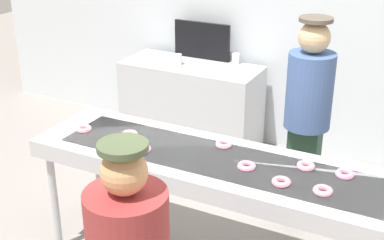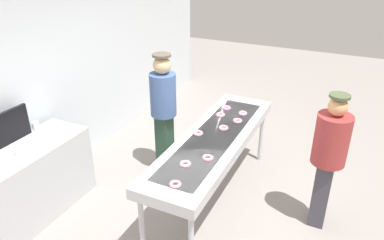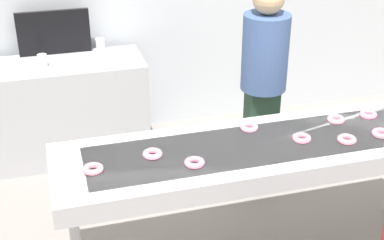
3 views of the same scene
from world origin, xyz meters
name	(u,v)px [view 1 (image 1 of 3)]	position (x,y,z in m)	size (l,w,h in m)	color
back_wall	(317,10)	(0.00, 2.32, 1.51)	(8.00, 0.12, 3.02)	silver
fryer_conveyor	(216,168)	(0.00, 0.00, 0.87)	(2.63, 0.72, 0.94)	#B7BABF
strawberry_donut_0	(224,144)	(-0.03, 0.19, 0.96)	(0.12, 0.12, 0.03)	pink
strawberry_donut_1	(130,134)	(-0.71, 0.03, 0.96)	(0.12, 0.12, 0.03)	pink
strawberry_donut_2	(323,190)	(0.74, -0.11, 0.96)	(0.12, 0.12, 0.03)	pink
strawberry_donut_3	(281,182)	(0.49, -0.13, 0.96)	(0.12, 0.12, 0.03)	pink
strawberry_donut_4	(84,129)	(-1.07, -0.04, 0.96)	(0.12, 0.12, 0.03)	pink
strawberry_donut_5	(247,166)	(0.23, -0.03, 0.96)	(0.12, 0.12, 0.03)	pink
strawberry_donut_6	(306,166)	(0.57, 0.14, 0.96)	(0.12, 0.12, 0.03)	pink
strawberry_donut_7	(345,174)	(0.81, 0.15, 0.96)	(0.12, 0.12, 0.03)	pink
strawberry_donut_8	(143,149)	(-0.50, -0.13, 0.96)	(0.12, 0.12, 0.03)	pink
worker_baker	(308,112)	(0.36, 0.90, 1.02)	(0.36, 0.36, 1.75)	#223D2D
prep_counter	(191,105)	(-1.15, 1.87, 0.45)	(1.47, 0.61, 0.91)	#B7BABF
paper_cup_0	(178,59)	(-1.28, 1.82, 0.96)	(0.08, 0.08, 0.11)	white
paper_cup_1	(235,59)	(-0.75, 2.11, 0.96)	(0.08, 0.08, 0.11)	white
menu_display	(202,40)	(-1.15, 2.13, 1.11)	(0.64, 0.04, 0.40)	black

